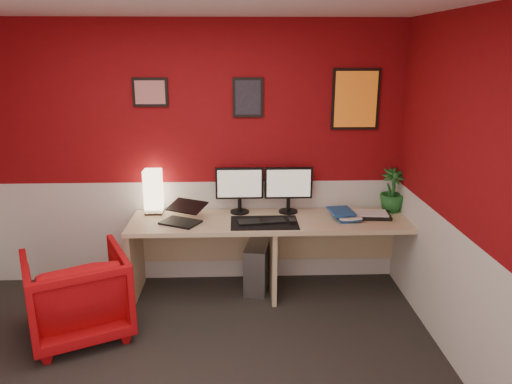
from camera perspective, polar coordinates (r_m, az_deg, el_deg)
name	(u,v)px	position (r m, az deg, el deg)	size (l,w,h in m)	color
wall_back	(191,156)	(4.71, -7.58, 4.10)	(4.00, 0.01, 2.50)	maroon
wall_right	(489,213)	(3.38, 25.32, -2.16)	(0.01, 3.50, 2.50)	maroon
wainscot_back	(193,231)	(4.92, -7.26, -4.49)	(4.00, 0.01, 1.00)	silver
wainscot_right	(473,320)	(3.66, 23.82, -13.39)	(0.01, 3.50, 1.00)	silver
desk	(273,256)	(4.64, 1.92, -7.44)	(2.60, 0.65, 0.73)	tan
shoji_lamp	(153,193)	(4.72, -11.78, -0.09)	(0.16, 0.16, 0.40)	#FFE5B2
laptop	(180,212)	(4.42, -8.78, -2.25)	(0.33, 0.23, 0.22)	black
monitor_left	(239,183)	(4.61, -1.93, 1.03)	(0.45, 0.06, 0.58)	black
monitor_right	(289,183)	(4.63, 3.80, 1.07)	(0.45, 0.06, 0.58)	black
desk_mat	(264,223)	(4.41, 0.97, -3.57)	(0.60, 0.38, 0.01)	black
keyboard	(261,221)	(4.41, 0.62, -3.42)	(0.42, 0.14, 0.02)	black
mouse	(292,221)	(4.42, 4.21, -3.36)	(0.06, 0.10, 0.03)	black
book_bottom	(336,218)	(4.57, 9.20, -2.97)	(0.20, 0.27, 0.03)	#1F4E8E
book_middle	(337,215)	(4.56, 9.31, -2.66)	(0.20, 0.28, 0.02)	silver
book_top	(330,212)	(4.55, 8.55, -2.33)	(0.21, 0.28, 0.03)	#1F4E8E
zen_tray	(371,215)	(4.70, 13.11, -2.62)	(0.35, 0.25, 0.03)	black
potted_plant	(392,190)	(4.85, 15.49, 0.19)	(0.23, 0.23, 0.41)	#19591E
pc_tower	(257,266)	(4.78, 0.17, -8.56)	(0.20, 0.45, 0.45)	#99999E
armchair	(77,294)	(4.25, -19.95, -11.04)	(0.75, 0.77, 0.70)	red
art_left	(150,92)	(4.66, -12.13, 11.21)	(0.32, 0.02, 0.26)	red
art_center	(248,97)	(4.60, -0.94, 10.87)	(0.28, 0.02, 0.36)	black
art_right	(356,99)	(4.73, 11.44, 10.46)	(0.44, 0.02, 0.56)	orange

